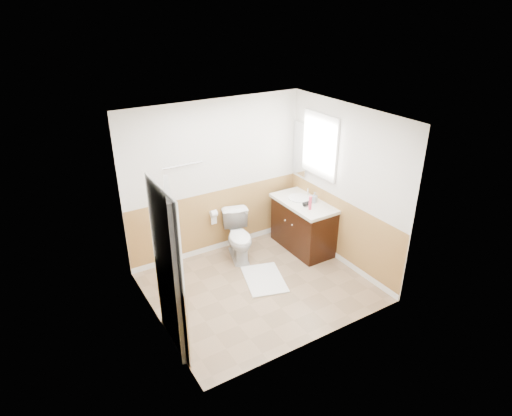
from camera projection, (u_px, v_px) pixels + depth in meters
floor at (259, 286)px, 6.36m from camera, size 3.00×3.00×0.00m
ceiling at (260, 117)px, 5.27m from camera, size 3.00×3.00×0.00m
wall_back at (216, 179)px, 6.82m from camera, size 3.00×0.00×3.00m
wall_front at (321, 254)px, 4.82m from camera, size 3.00×0.00×3.00m
wall_left at (151, 239)px, 5.11m from camera, size 0.00×3.00×3.00m
wall_right at (344, 187)px, 6.52m from camera, size 0.00×3.00×3.00m
wainscot_back at (218, 222)px, 7.13m from camera, size 3.00×0.00×3.00m
wainscot_front at (316, 307)px, 5.15m from camera, size 3.00×0.00×3.00m
wainscot_left at (158, 291)px, 5.44m from camera, size 0.00×2.60×2.60m
wainscot_right at (339, 231)px, 6.84m from camera, size 0.00×2.60×2.60m
toilet at (239, 236)px, 6.93m from camera, size 0.62×0.83×0.76m
bath_mat at (264, 279)px, 6.51m from camera, size 0.76×0.93×0.02m
vanity_cabinet at (303, 226)px, 7.19m from camera, size 0.55×1.10×0.80m
vanity_knob_left at (292, 225)px, 6.91m from camera, size 0.03×0.03×0.03m
vanity_knob_right at (285, 220)px, 7.07m from camera, size 0.03×0.03×0.03m
countertop at (304, 203)px, 7.01m from camera, size 0.60×1.15×0.05m
sink_basin at (299, 198)px, 7.11m from camera, size 0.36×0.36×0.02m
faucet at (308, 192)px, 7.17m from camera, size 0.02×0.02×0.14m
lotion_bottle at (310, 203)px, 6.70m from camera, size 0.05×0.05×0.22m
soap_dispenser at (314, 197)px, 6.94m from camera, size 0.10×0.10×0.17m
hair_dryer_body at (307, 203)px, 6.86m from camera, size 0.14×0.07×0.07m
hair_dryer_handle at (306, 206)px, 6.86m from camera, size 0.03×0.03×0.07m
mirror_panel at (300, 149)px, 7.22m from camera, size 0.02×0.35×0.90m
window_frame at (320, 145)px, 6.74m from camera, size 0.04×0.80×1.00m
window_glass at (321, 145)px, 6.75m from camera, size 0.01×0.70×0.90m
door at (175, 271)px, 4.91m from camera, size 0.29×0.78×2.04m
door_frame at (169, 272)px, 4.87m from camera, size 0.02×0.92×2.10m
door_knob at (170, 261)px, 5.23m from camera, size 0.06×0.06×0.06m
towel_bar at (183, 165)px, 6.37m from camera, size 0.62×0.02×0.02m
tp_holder_bar at (214, 213)px, 6.95m from camera, size 0.14×0.02×0.02m
tp_roll at (214, 213)px, 6.95m from camera, size 0.10×0.11×0.11m
tp_sheet at (214, 220)px, 7.00m from camera, size 0.10×0.01×0.16m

